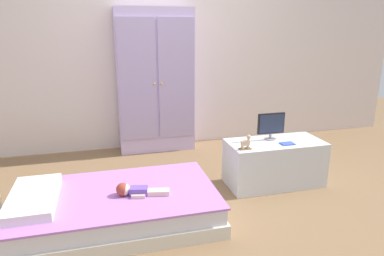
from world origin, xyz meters
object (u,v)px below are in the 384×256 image
at_px(tv_monitor, 271,125).
at_px(bed, 116,207).
at_px(book_blue, 287,144).
at_px(wardrobe, 156,82).
at_px(doll, 133,190).
at_px(tv_stand, 274,163).
at_px(rocking_horse_toy, 246,142).

bearing_deg(tv_monitor, bed, -165.37).
height_order(tv_monitor, book_blue, tv_monitor).
bearing_deg(tv_monitor, wardrobe, 127.04).
bearing_deg(doll, wardrobe, 74.78).
height_order(tv_stand, book_blue, book_blue).
bearing_deg(book_blue, tv_stand, 124.97).
bearing_deg(wardrobe, tv_stand, -54.01).
height_order(bed, tv_stand, tv_stand).
height_order(wardrobe, tv_stand, wardrobe).
bearing_deg(rocking_horse_toy, book_blue, 4.30).
bearing_deg(tv_stand, tv_monitor, 104.58).
relative_size(doll, wardrobe, 0.24).
height_order(doll, tv_monitor, tv_monitor).
distance_m(doll, tv_monitor, 1.43).
bearing_deg(tv_stand, rocking_horse_toy, -160.09).
height_order(wardrobe, book_blue, wardrobe).
distance_m(bed, doll, 0.22).
height_order(wardrobe, tv_monitor, wardrobe).
distance_m(rocking_horse_toy, book_blue, 0.42).
height_order(doll, tv_stand, tv_stand).
distance_m(tv_stand, tv_monitor, 0.36).
bearing_deg(bed, wardrobe, 69.84).
xyz_separation_m(bed, tv_monitor, (1.46, 0.38, 0.45)).
bearing_deg(book_blue, tv_monitor, 117.04).
relative_size(bed, wardrobe, 0.93).
relative_size(wardrobe, book_blue, 13.50).
relative_size(doll, book_blue, 3.20).
relative_size(tv_monitor, rocking_horse_toy, 2.03).
relative_size(doll, tv_monitor, 1.49).
distance_m(tv_stand, book_blue, 0.24).
bearing_deg(wardrobe, tv_monitor, -52.96).
bearing_deg(tv_monitor, book_blue, -62.96).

